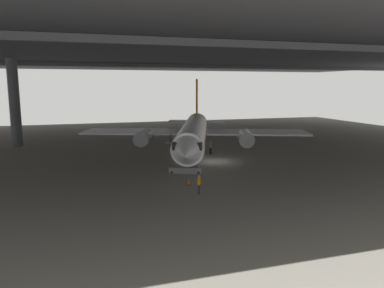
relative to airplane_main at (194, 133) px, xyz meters
The scene contains 7 objects.
ground_plane 5.69m from the airplane_main, 68.57° to the right, with size 110.00×110.00×0.00m, color gray.
hangar_structure 14.96m from the airplane_main, 80.40° to the left, with size 121.00×99.00×15.45m.
airplane_main is the anchor object (origin of this frame).
boarding_stairs 10.03m from the airplane_main, 113.11° to the right, with size 4.33×2.71×4.55m.
crew_worker_near_nose 18.19m from the airplane_main, 105.60° to the right, with size 0.38×0.47×1.76m.
crew_worker_by_stairs 6.61m from the airplane_main, 117.48° to the right, with size 0.35×0.51×1.62m.
traffic_cone_orange 15.28m from the airplane_main, 109.11° to the right, with size 0.36×0.36×0.60m.
Camera 1 is at (-16.56, -43.86, 9.93)m, focal length 33.94 mm.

